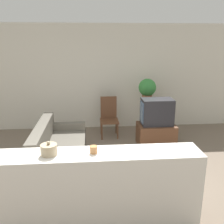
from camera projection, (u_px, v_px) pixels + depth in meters
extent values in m
plane|color=#756656|center=(97.00, 206.00, 3.57)|extent=(14.00, 14.00, 0.00)
cube|color=beige|center=(93.00, 78.00, 6.48)|extent=(9.00, 0.06, 2.70)
cube|color=#605B51|center=(62.00, 154.00, 4.73)|extent=(0.88, 1.77, 0.41)
cube|color=#605B51|center=(42.00, 136.00, 4.59)|extent=(0.20, 1.77, 0.38)
cube|color=#605B51|center=(56.00, 172.00, 3.94)|extent=(0.88, 0.16, 0.56)
cube|color=#605B51|center=(65.00, 135.00, 5.48)|extent=(0.88, 0.16, 0.56)
cube|color=brown|center=(156.00, 135.00, 5.62)|extent=(0.82, 0.58, 0.49)
cube|color=#232328|center=(157.00, 112.00, 5.47)|extent=(0.67, 0.41, 0.58)
cube|color=#4C6B93|center=(142.00, 112.00, 5.44)|extent=(0.02, 0.34, 0.45)
cube|color=brown|center=(109.00, 121.00, 6.06)|extent=(0.44, 0.44, 0.04)
cube|color=brown|center=(109.00, 107.00, 6.17)|extent=(0.40, 0.04, 0.54)
cylinder|color=brown|center=(102.00, 132.00, 5.92)|extent=(0.04, 0.04, 0.38)
cylinder|color=brown|center=(118.00, 132.00, 5.95)|extent=(0.04, 0.04, 0.38)
cylinder|color=brown|center=(101.00, 127.00, 6.29)|extent=(0.04, 0.04, 0.38)
cylinder|color=brown|center=(116.00, 126.00, 6.32)|extent=(0.04, 0.04, 0.38)
cylinder|color=brown|center=(146.00, 116.00, 6.31)|extent=(0.14, 0.14, 0.86)
cylinder|color=#8E5B3D|center=(147.00, 97.00, 6.18)|extent=(0.25, 0.25, 0.13)
sphere|color=#38843D|center=(147.00, 87.00, 6.11)|extent=(0.43, 0.43, 0.43)
cube|color=silver|center=(97.00, 190.00, 3.11)|extent=(2.55, 0.44, 1.00)
cylinder|color=tan|center=(49.00, 150.00, 2.91)|extent=(0.19, 0.19, 0.13)
sphere|color=tan|center=(48.00, 143.00, 2.88)|extent=(0.04, 0.04, 0.04)
cylinder|color=#C6844C|center=(94.00, 150.00, 2.95)|extent=(0.09, 0.09, 0.09)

